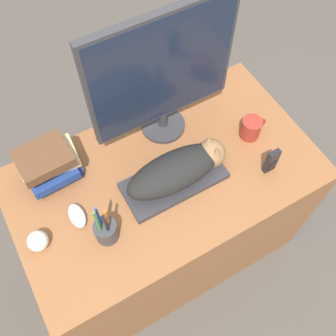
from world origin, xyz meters
TOP-DOWN VIEW (x-y plane):
  - ground_plane at (0.00, 0.00)m, footprint 12.00×12.00m
  - desk at (0.00, 0.33)m, footprint 1.15×0.66m
  - keyboard at (0.01, 0.29)m, footprint 0.38×0.17m
  - cat at (0.04, 0.29)m, footprint 0.39×0.15m
  - monitor at (0.10, 0.53)m, footprint 0.54×0.18m
  - computer_mouse at (-0.35, 0.33)m, footprint 0.05×0.10m
  - coffee_mug at (0.38, 0.32)m, footprint 0.11×0.08m
  - pen_cup at (-0.29, 0.22)m, footprint 0.08×0.08m
  - baseball at (-0.50, 0.30)m, footprint 0.07×0.07m
  - phone at (0.35, 0.16)m, footprint 0.05×0.02m
  - book_stack at (-0.36, 0.53)m, footprint 0.21×0.17m

SIDE VIEW (x-z plane):
  - ground_plane at x=0.00m, z-range 0.00..0.00m
  - desk at x=0.00m, z-range 0.00..0.73m
  - keyboard at x=0.01m, z-range 0.73..0.75m
  - computer_mouse at x=-0.35m, z-range 0.73..0.76m
  - baseball at x=-0.50m, z-range 0.73..0.80m
  - coffee_mug at x=0.38m, z-range 0.73..0.82m
  - pen_cup at x=-0.29m, z-range 0.67..0.89m
  - phone at x=0.35m, z-range 0.73..0.85m
  - book_stack at x=-0.36m, z-range 0.73..0.89m
  - cat at x=0.04m, z-range 0.75..0.87m
  - monitor at x=0.10m, z-range 0.76..1.30m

